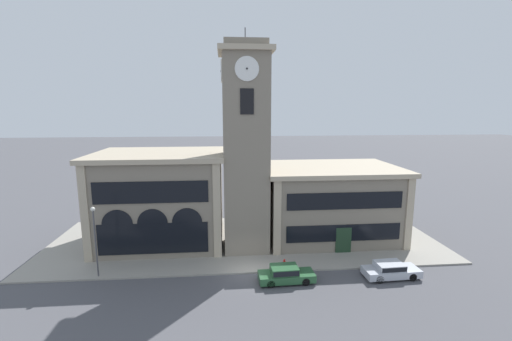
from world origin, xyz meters
TOP-DOWN VIEW (x-y plane):
  - ground_plane at (0.00, 0.00)m, footprint 300.00×300.00m
  - sidewalk_kerb at (0.00, 7.43)m, footprint 39.85×14.86m
  - clock_tower at (-0.00, 5.47)m, footprint 4.94×4.94m
  - town_hall_left_wing at (-8.56, 8.07)m, footprint 12.98×10.20m
  - town_hall_right_wing at (9.17, 8.08)m, footprint 14.21×10.20m
  - parked_car_near at (2.72, -1.59)m, footprint 4.54×1.90m
  - parked_car_mid at (11.48, -1.59)m, footprint 4.61×2.01m
  - street_lamp at (-12.52, 0.49)m, footprint 0.36×0.36m
  - fire_hydrant at (2.97, 0.41)m, footprint 0.22×0.22m

SIDE VIEW (x-z plane):
  - ground_plane at x=0.00m, z-range 0.00..0.00m
  - sidewalk_kerb at x=0.00m, z-range 0.00..0.15m
  - fire_hydrant at x=2.97m, z-range 0.13..1.00m
  - parked_car_mid at x=11.48m, z-range 0.04..1.32m
  - parked_car_near at x=2.72m, z-range 0.03..1.38m
  - town_hall_right_wing at x=9.17m, z-range 0.02..7.77m
  - street_lamp at x=-12.52m, z-range 1.06..6.95m
  - town_hall_left_wing at x=-8.56m, z-range 0.02..9.45m
  - clock_tower at x=0.00m, z-range -0.55..20.34m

